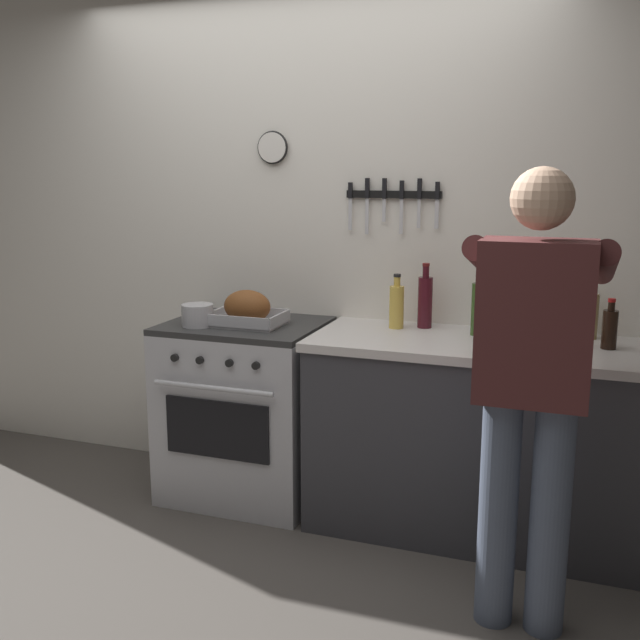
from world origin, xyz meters
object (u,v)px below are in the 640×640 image
Objects in this scene: bottle_cooking_oil at (397,306)px; stove at (246,409)px; person_cook at (532,374)px; cutting_board at (524,343)px; saucepan at (198,315)px; bottle_soy_sauce at (610,328)px; bottle_olive_oil at (479,307)px; bottle_vinegar at (591,315)px; bottle_wine_red at (425,301)px; bottle_hot_sauce at (574,330)px; roasting_pan at (247,310)px.

stove is at bearing -169.31° from bottle_cooking_oil.
person_cook reaches higher than cutting_board.
bottle_soy_sauce is (1.87, 0.18, 0.04)m from saucepan.
bottle_vinegar is at bearing 11.68° from bottle_olive_oil.
bottle_cooking_oil is (-0.61, 0.16, 0.10)m from cutting_board.
bottle_soy_sauce is at bearing -7.94° from bottle_olive_oil.
bottle_olive_oil is 0.98× the size of bottle_wine_red.
bottle_wine_red reaches higher than saucepan.
bottle_cooking_oil is at bearing 173.19° from bottle_hot_sauce.
stove is 1.77m from bottle_soy_sauce.
bottle_soy_sauce reaches higher than cutting_board.
bottle_wine_red is (-0.48, 0.22, 0.12)m from cutting_board.
bottle_vinegar is at bearing -16.10° from person_cook.
roasting_pan is 1.60m from bottle_vinegar.
stove is 1.66m from person_cook.
roasting_pan is 1.15× the size of bottle_olive_oil.
bottle_olive_oil is 0.28m from bottle_wine_red.
bottle_olive_oil is at bearing -168.32° from bottle_vinegar.
cutting_board is at bearing -170.36° from bottle_soy_sauce.
bottle_olive_oil is at bearing 5.98° from stove.
roasting_pan is at bearing -171.64° from bottle_olive_oil.
roasting_pan is 1.63× the size of bottle_soy_sauce.
bottle_soy_sauce is at bearing 5.59° from saucepan.
cutting_board is at bearing 4.67° from saucepan.
bottle_olive_oil is (0.39, -0.02, 0.02)m from bottle_cooking_oil.
bottle_vinegar reaches higher than saucepan.
roasting_pan is 0.86m from bottle_wine_red.
bottle_soy_sauce is at bearing -1.16° from bottle_hot_sauce.
cutting_board is at bearing 2.77° from person_cook.
bottle_soy_sauce reaches higher than saucepan.
saucepan is at bearing -141.38° from stove.
bottle_soy_sauce reaches higher than roasting_pan.
bottle_wine_red is (0.83, 0.24, 0.05)m from roasting_pan.
bottle_olive_oil is (-0.48, -0.10, 0.02)m from bottle_vinegar.
bottle_wine_red is at bearing 16.17° from roasting_pan.
bottle_cooking_oil reaches higher than stove.
stove is 5.84× the size of saucepan.
bottle_hot_sauce is at bearing -10.19° from bottle_olive_oil.
saucepan reaches higher than stove.
bottle_vinegar is (-0.08, 0.18, 0.02)m from bottle_soy_sauce.
bottle_cooking_oil is at bearing 14.53° from roasting_pan.
bottle_soy_sauce is (0.26, 0.71, 0.04)m from person_cook.
saucepan is 0.59× the size of bottle_cooking_oil.
person_cook is (1.43, -0.67, 0.50)m from stove.
bottle_vinegar is (0.27, 0.24, 0.10)m from cutting_board.
roasting_pan is 1.35× the size of bottle_vinegar.
saucepan is 1.34m from bottle_olive_oil.
bottle_hot_sauce is (0.12, 0.71, 0.02)m from person_cook.
roasting_pan is (-1.39, 0.63, 0.02)m from person_cook.
bottle_cooking_oil is at bearing 36.02° from person_cook.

